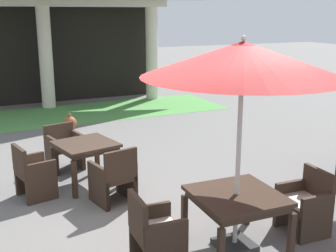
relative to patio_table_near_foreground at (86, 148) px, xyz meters
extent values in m
plane|color=slate|center=(0.57, -2.21, -0.64)|extent=(60.00, 60.00, 0.00)
cylinder|color=beige|center=(0.57, 6.66, 0.89)|extent=(0.41, 0.41, 3.05)
cylinder|color=beige|center=(4.07, 6.66, 0.89)|extent=(0.41, 0.41, 3.05)
cube|color=beige|center=(0.57, 6.66, 2.53)|extent=(7.80, 0.70, 0.24)
cube|color=black|center=(0.57, 7.56, 0.89)|extent=(7.60, 0.16, 3.05)
cube|color=#519347|center=(0.57, 5.41, -0.63)|extent=(10.00, 2.65, 0.01)
cube|color=#38281E|center=(0.00, 0.00, 0.08)|extent=(1.08, 1.08, 0.05)
cube|color=#38281E|center=(0.00, 0.00, 0.02)|extent=(0.99, 0.99, 0.07)
cube|color=#38281E|center=(-0.33, -0.50, -0.33)|extent=(0.08, 0.08, 0.62)
cube|color=#38281E|center=(0.50, -0.33, -0.33)|extent=(0.08, 0.08, 0.62)
cube|color=#38281E|center=(-0.50, 0.33, -0.33)|extent=(0.08, 0.08, 0.62)
cube|color=#38281E|center=(0.33, 0.50, -0.33)|extent=(0.08, 0.08, 0.62)
cube|color=#38281E|center=(0.18, -0.87, -0.23)|extent=(0.65, 0.66, 0.07)
cube|color=silver|center=(0.18, -0.87, -0.17)|extent=(0.59, 0.61, 0.05)
cube|color=#38281E|center=(0.23, -1.12, 0.03)|extent=(0.54, 0.17, 0.46)
cube|color=#38281E|center=(-0.07, -0.92, -0.31)|extent=(0.17, 0.56, 0.65)
cube|color=#38281E|center=(0.43, -0.82, -0.31)|extent=(0.17, 0.56, 0.65)
cube|color=#38281E|center=(-0.11, -0.67, -0.45)|extent=(0.07, 0.07, 0.37)
cube|color=#38281E|center=(0.37, -0.57, -0.45)|extent=(0.07, 0.07, 0.37)
cube|color=#38281E|center=(-0.01, -1.17, -0.45)|extent=(0.07, 0.07, 0.37)
cube|color=#38281E|center=(0.47, -1.07, -0.45)|extent=(0.07, 0.07, 0.37)
cube|color=#38281E|center=(-0.18, 0.87, -0.21)|extent=(0.66, 0.60, 0.07)
cube|color=silver|center=(-0.18, 0.87, -0.15)|extent=(0.61, 0.56, 0.05)
cube|color=#38281E|center=(-0.23, 1.09, 0.01)|extent=(0.57, 0.17, 0.38)
cube|color=#38281E|center=(0.08, 0.92, -0.30)|extent=(0.16, 0.50, 0.68)
cube|color=#38281E|center=(-0.44, 0.82, -0.30)|extent=(0.16, 0.50, 0.68)
cube|color=#38281E|center=(0.12, 0.70, -0.44)|extent=(0.07, 0.07, 0.39)
cube|color=#38281E|center=(-0.39, 0.60, -0.44)|extent=(0.07, 0.07, 0.39)
cube|color=#38281E|center=(0.03, 1.14, -0.44)|extent=(0.07, 0.07, 0.39)
cube|color=#38281E|center=(-0.48, 1.03, -0.44)|extent=(0.07, 0.07, 0.39)
cube|color=#38281E|center=(-0.87, -0.18, -0.24)|extent=(0.60, 0.63, 0.07)
cube|color=silver|center=(-0.87, -0.18, -0.18)|extent=(0.55, 0.58, 0.05)
cube|color=#38281E|center=(-1.09, -0.23, 0.01)|extent=(0.17, 0.54, 0.44)
cube|color=#38281E|center=(-0.92, 0.06, -0.32)|extent=(0.50, 0.16, 0.65)
cube|color=#38281E|center=(-0.82, -0.42, -0.32)|extent=(0.50, 0.16, 0.65)
cube|color=#38281E|center=(-0.70, 0.10, -0.46)|extent=(0.07, 0.07, 0.36)
cube|color=#38281E|center=(-0.60, -0.37, -0.46)|extent=(0.07, 0.07, 0.36)
cube|color=#38281E|center=(-1.13, 0.01, -0.46)|extent=(0.07, 0.07, 0.36)
cube|color=#38281E|center=(-1.04, -0.46, -0.46)|extent=(0.07, 0.07, 0.36)
cube|color=#38281E|center=(1.12, -2.83, 0.06)|extent=(1.07, 1.07, 0.05)
cube|color=#38281E|center=(1.12, -2.83, -0.01)|extent=(0.98, 0.98, 0.09)
cube|color=#38281E|center=(1.57, -3.33, -0.34)|extent=(0.07, 0.07, 0.59)
cube|color=#38281E|center=(0.67, -2.33, -0.34)|extent=(0.07, 0.07, 0.59)
cube|color=#38281E|center=(1.62, -2.38, -0.34)|extent=(0.07, 0.07, 0.59)
cube|color=#2D2D2D|center=(1.12, -2.83, -0.60)|extent=(0.45, 0.45, 0.07)
cylinder|color=beige|center=(1.12, -2.83, 0.52)|extent=(0.06, 0.06, 2.31)
cone|color=maroon|center=(1.12, -2.83, 1.71)|extent=(2.32, 2.32, 0.40)
sphere|color=beige|center=(1.12, -2.83, 1.94)|extent=(0.06, 0.06, 0.06)
cube|color=#38281E|center=(2.15, -2.88, -0.25)|extent=(0.53, 0.59, 0.07)
cube|color=silver|center=(2.15, -2.88, -0.19)|extent=(0.49, 0.54, 0.05)
cube|color=#38281E|center=(2.38, -2.89, 0.00)|extent=(0.09, 0.57, 0.43)
cube|color=#38281E|center=(2.14, -3.14, -0.32)|extent=(0.51, 0.08, 0.63)
cube|color=#38281E|center=(2.16, -2.61, -0.32)|extent=(0.51, 0.08, 0.63)
cube|color=#38281E|center=(1.92, -3.12, -0.46)|extent=(0.06, 0.06, 0.35)
cube|color=#38281E|center=(1.94, -2.61, -0.46)|extent=(0.06, 0.06, 0.35)
cube|color=#38281E|center=(2.36, -3.14, -0.46)|extent=(0.06, 0.06, 0.35)
cube|color=#38281E|center=(2.39, -2.63, -0.46)|extent=(0.06, 0.06, 0.35)
cube|color=#38281E|center=(0.09, -2.79, -0.24)|extent=(0.54, 0.56, 0.07)
cube|color=silver|center=(0.09, -2.79, -0.18)|extent=(0.49, 0.51, 0.05)
cube|color=#38281E|center=(-0.15, -2.77, 0.02)|extent=(0.08, 0.54, 0.46)
cube|color=#38281E|center=(0.10, -2.54, -0.31)|extent=(0.52, 0.08, 0.66)
cube|color=#38281E|center=(0.08, -3.03, -0.31)|extent=(0.52, 0.08, 0.66)
cube|color=#38281E|center=(0.33, -2.56, -0.46)|extent=(0.06, 0.06, 0.36)
cube|color=#38281E|center=(-0.13, -2.54, -0.46)|extent=(0.06, 0.06, 0.36)
ellipsoid|color=brown|center=(0.55, 3.69, -0.47)|extent=(0.34, 0.34, 0.34)
sphere|color=brown|center=(0.55, 3.69, -0.26)|extent=(0.08, 0.08, 0.08)
camera|label=1|loc=(-1.71, -6.87, 2.20)|focal=46.25mm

